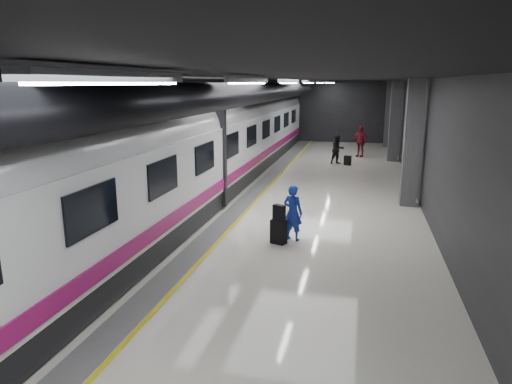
# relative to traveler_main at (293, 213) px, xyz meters

# --- Properties ---
(ground) EXTENTS (40.00, 40.00, 0.00)m
(ground) POSITION_rel_traveler_main_xyz_m (-1.04, 2.73, -0.80)
(ground) COLOR silver
(ground) RESTS_ON ground
(platform_hall) EXTENTS (10.02, 40.02, 4.51)m
(platform_hall) POSITION_rel_traveler_main_xyz_m (-1.33, 3.68, 2.74)
(platform_hall) COLOR black
(platform_hall) RESTS_ON ground
(train) EXTENTS (3.05, 38.00, 4.05)m
(train) POSITION_rel_traveler_main_xyz_m (-4.29, 2.73, 1.27)
(train) COLOR black
(train) RESTS_ON ground
(traveler_main) EXTENTS (0.67, 0.55, 1.60)m
(traveler_main) POSITION_rel_traveler_main_xyz_m (0.00, 0.00, 0.00)
(traveler_main) COLOR blue
(traveler_main) RESTS_ON ground
(suitcase_main) EXTENTS (0.48, 0.39, 0.68)m
(suitcase_main) POSITION_rel_traveler_main_xyz_m (-0.33, -0.38, -0.46)
(suitcase_main) COLOR black
(suitcase_main) RESTS_ON ground
(shoulder_bag) EXTENTS (0.37, 0.30, 0.44)m
(shoulder_bag) POSITION_rel_traveler_main_xyz_m (-0.32, -0.42, 0.10)
(shoulder_bag) COLOR black
(shoulder_bag) RESTS_ON suitcase_main
(traveler_far_a) EXTENTS (0.99, 0.94, 1.60)m
(traveler_far_a) POSITION_rel_traveler_main_xyz_m (0.51, 12.96, 0.00)
(traveler_far_a) COLOR black
(traveler_far_a) RESTS_ON ground
(traveler_far_b) EXTENTS (1.17, 0.88, 1.85)m
(traveler_far_b) POSITION_rel_traveler_main_xyz_m (1.68, 15.85, 0.12)
(traveler_far_b) COLOR maroon
(traveler_far_b) RESTS_ON ground
(suitcase_far) EXTENTS (0.41, 0.34, 0.51)m
(suitcase_far) POSITION_rel_traveler_main_xyz_m (1.07, 12.69, -0.54)
(suitcase_far) COLOR black
(suitcase_far) RESTS_ON ground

